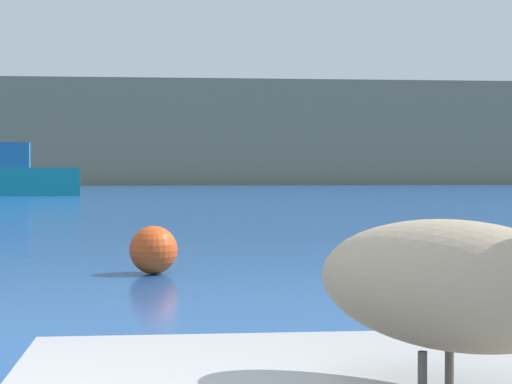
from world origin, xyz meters
The scene contains 4 objects.
hillside_backdrop centered at (0.00, 75.22, 4.09)m, with size 140.00×14.00×8.19m, color #7F755B.
pelican centered at (1.48, 0.35, 0.91)m, with size 0.97×1.12×0.85m.
fishing_boat_teal centered at (-6.51, 41.62, 0.89)m, with size 6.33×2.19×4.66m.
mooring_buoy centered at (0.44, 8.63, 0.29)m, with size 0.58×0.58×0.58m, color #E54C19.
Camera 1 is at (0.56, -2.48, 1.26)m, focal length 64.94 mm.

